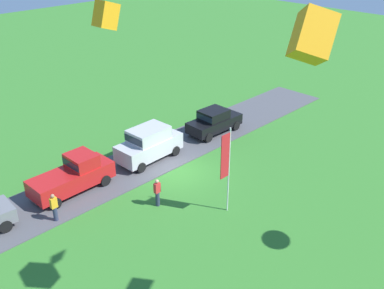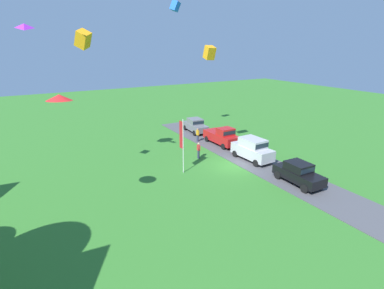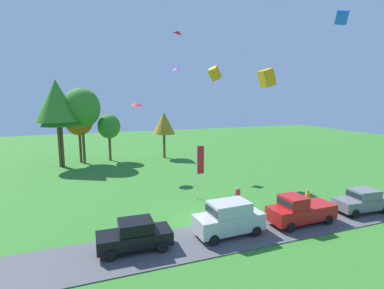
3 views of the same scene
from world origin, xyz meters
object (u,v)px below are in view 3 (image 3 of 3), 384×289
object	(u,v)px
car_suv_by_flagpole	(229,217)
tree_far_left	(60,107)
person_watching_sky	(307,200)
kite_box_over_trees	(342,17)
car_sedan_near_entrance	(135,234)
kite_delta_high_right	(137,104)
kite_box_topmost	(215,73)
tree_center_back	(82,108)
tree_left_of_center	(79,120)
tree_right_of_center	(56,101)
tree_lone_near	(164,123)
kite_diamond_high_left	(175,69)
person_beside_suv	(238,197)
kite_diamond_low_drifter	(178,32)
flag_banner	(199,164)
car_sedan_mid_row	(363,200)
kite_box_mid_center	(267,78)
tree_far_right	(109,127)
car_pickup_far_end	(299,210)

from	to	relation	value
car_suv_by_flagpole	tree_far_left	world-z (taller)	tree_far_left
person_watching_sky	kite_box_over_trees	size ratio (longest dim) A/B	1.62
car_sedan_near_entrance	kite_delta_high_right	size ratio (longest dim) A/B	2.89
kite_box_topmost	tree_center_back	bearing A→B (deg)	138.98
kite_delta_high_right	tree_far_left	bearing A→B (deg)	136.64
tree_left_of_center	tree_center_back	size ratio (longest dim) A/B	0.78
kite_box_over_trees	kite_box_topmost	xyz separation A→B (m)	(-5.83, 11.58, -3.77)
car_suv_by_flagpole	tree_left_of_center	bearing A→B (deg)	107.97
tree_left_of_center	kite_box_topmost	size ratio (longest dim) A/B	6.06
tree_right_of_center	kite_box_over_trees	bearing A→B (deg)	-44.93
kite_box_over_trees	tree_far_left	bearing A→B (deg)	134.52
tree_far_left	tree_lone_near	world-z (taller)	tree_far_left
kite_diamond_high_left	kite_box_topmost	world-z (taller)	kite_diamond_high_left
person_watching_sky	kite_box_over_trees	world-z (taller)	kite_box_over_trees
tree_center_back	person_beside_suv	bearing A→B (deg)	-62.18
car_suv_by_flagpole	person_watching_sky	xyz separation A→B (m)	(8.03, 1.69, -0.42)
tree_right_of_center	kite_delta_high_right	world-z (taller)	tree_right_of_center
car_sedan_near_entrance	tree_far_left	xyz separation A→B (m)	(-4.96, 25.43, 6.75)
tree_left_of_center	tree_lone_near	bearing A→B (deg)	-5.06
kite_diamond_low_drifter	kite_box_topmost	bearing A→B (deg)	-45.59
car_sedan_near_entrance	tree_far_left	world-z (taller)	tree_far_left
tree_lone_near	tree_right_of_center	bearing A→B (deg)	-176.59
flag_banner	kite_box_over_trees	world-z (taller)	kite_box_over_trees
car_sedan_mid_row	flag_banner	size ratio (longest dim) A/B	0.89
person_beside_suv	kite_delta_high_right	bearing A→B (deg)	113.81
kite_box_mid_center	kite_box_over_trees	bearing A→B (deg)	1.57
kite_delta_high_right	kite_diamond_high_left	world-z (taller)	kite_diamond_high_left
flag_banner	kite_diamond_low_drifter	xyz separation A→B (m)	(1.39, 10.05, 13.28)
kite_box_mid_center	kite_delta_high_right	bearing A→B (deg)	114.78
tree_center_back	kite_diamond_high_left	distance (m)	14.23
tree_right_of_center	tree_center_back	size ratio (longest dim) A/B	1.10
car_sedan_mid_row	tree_right_of_center	distance (m)	35.56
car_sedan_near_entrance	person_beside_suv	distance (m)	10.27
kite_delta_high_right	kite_box_mid_center	distance (m)	16.72
car_sedan_near_entrance	tree_far_right	world-z (taller)	tree_far_right
car_sedan_mid_row	tree_center_back	bearing A→B (deg)	127.19
car_suv_by_flagpole	kite_box_topmost	size ratio (longest dim) A/B	3.52
car_suv_by_flagpole	kite_box_topmost	distance (m)	18.59
car_sedan_near_entrance	car_sedan_mid_row	size ratio (longest dim) A/B	0.98
person_beside_suv	tree_far_left	bearing A→B (deg)	124.04
car_sedan_near_entrance	flag_banner	bearing A→B (deg)	45.71
kite_delta_high_right	kite_box_topmost	distance (m)	9.45
flag_banner	kite_box_mid_center	size ratio (longest dim) A/B	4.12
kite_box_mid_center	kite_diamond_low_drifter	bearing A→B (deg)	97.45
tree_lone_near	car_pickup_far_end	bearing A→B (deg)	-84.31
kite_diamond_high_left	tree_lone_near	bearing A→B (deg)	85.63
car_suv_by_flagpole	kite_diamond_high_left	xyz separation A→B (m)	(2.35, 18.66, 11.18)
flag_banner	kite_diamond_high_left	xyz separation A→B (m)	(1.38, 11.10, 9.26)
car_suv_by_flagpole	kite_delta_high_right	distance (m)	19.15
tree_right_of_center	flag_banner	world-z (taller)	tree_right_of_center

